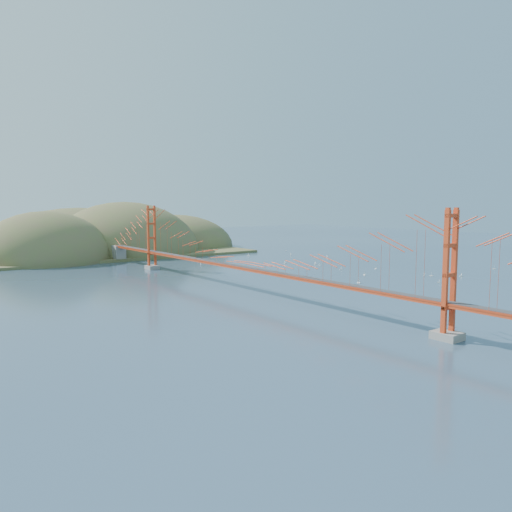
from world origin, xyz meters
TOP-DOWN VIEW (x-y plane):
  - ground at (0.00, 0.00)m, footprint 320.00×320.00m
  - bridge at (0.00, 0.18)m, footprint 2.20×94.40m
  - far_headlands at (2.21, 68.52)m, footprint 84.00×58.00m
  - sailboat_4 at (33.27, 5.37)m, footprint 0.47×0.52m
  - sailboat_14 at (18.08, -3.87)m, footprint 0.52×0.64m
  - sailboat_11 at (50.56, -7.99)m, footprint 0.66×0.66m
  - sailboat_16 at (27.13, 8.31)m, footprint 0.69×0.69m
  - sailboat_3 at (10.46, 30.24)m, footprint 0.53×0.53m
  - sailboat_2 at (36.91, -9.51)m, footprint 0.55×0.55m
  - sailboat_7 at (28.72, 16.78)m, footprint 0.62×0.54m
  - sailboat_1 at (28.44, 15.30)m, footprint 0.56×0.57m
  - sailboat_17 at (39.93, 24.70)m, footprint 0.56×0.48m
  - sailboat_8 at (36.71, 33.32)m, footprint 0.60×0.58m
  - sailboat_6 at (27.92, -11.18)m, footprint 0.60×0.60m
  - sailboat_12 at (24.93, 21.53)m, footprint 0.64×0.59m
  - sailboat_9 at (48.06, 21.65)m, footprint 0.68×0.68m
  - sailboat_13 at (32.74, -5.25)m, footprint 0.61×0.61m
  - sailboat_15 at (28.23, 38.53)m, footprint 0.55×0.62m
  - sailboat_0 at (25.30, 1.23)m, footprint 0.57×0.59m
  - sailboat_5 at (33.39, -6.23)m, footprint 0.59×0.60m
  - sailboat_extra_0 at (42.65, 42.00)m, footprint 0.55×0.55m

SIDE VIEW (x-z plane):
  - ground at x=0.00m, z-range 0.00..0.00m
  - far_headlands at x=2.21m, z-range -12.50..12.50m
  - sailboat_3 at x=10.46m, z-range -0.15..0.42m
  - sailboat_extra_0 at x=42.65m, z-range -0.15..0.43m
  - sailboat_4 at x=33.27m, z-range -0.15..0.43m
  - sailboat_2 at x=36.91m, z-range -0.16..0.43m
  - sailboat_6 at x=27.92m, z-range -0.17..0.46m
  - sailboat_17 at x=39.93m, z-range -0.18..0.47m
  - sailboat_1 at x=28.44m, z-range -0.18..0.47m
  - sailboat_13 at x=32.74m, z-range -0.18..0.48m
  - sailboat_0 at x=25.30m, z-range -0.18..0.48m
  - sailboat_8 at x=36.71m, z-range -0.19..0.48m
  - sailboat_5 at x=33.39m, z-range -0.19..0.49m
  - sailboat_15 at x=28.23m, z-range -0.20..0.51m
  - sailboat_7 at x=28.72m, z-range -0.20..0.51m
  - sailboat_9 at x=48.06m, z-range -0.20..0.51m
  - sailboat_12 at x=24.93m, z-range -0.20..0.52m
  - sailboat_16 at x=27.13m, z-range -0.21..0.52m
  - sailboat_11 at x=50.56m, z-range -0.21..0.52m
  - sailboat_14 at x=18.08m, z-range -0.21..0.53m
  - bridge at x=0.00m, z-range 1.01..13.01m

